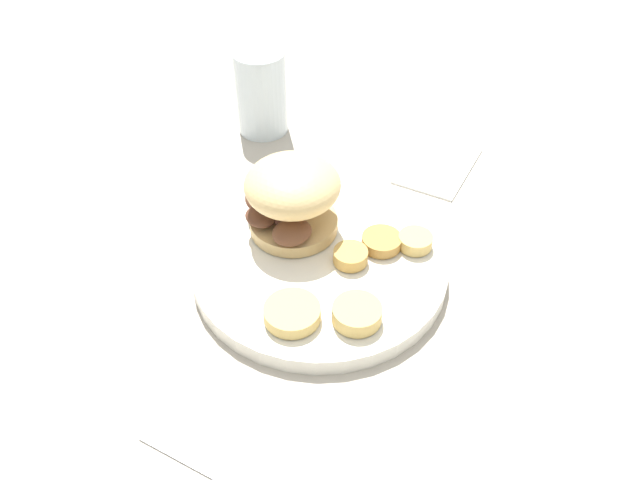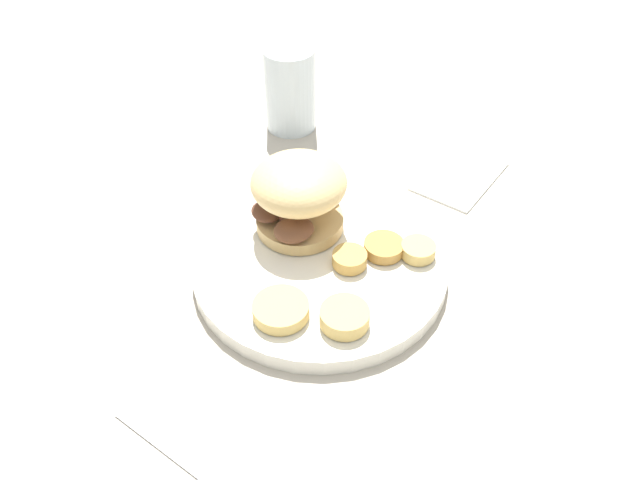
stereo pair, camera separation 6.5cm
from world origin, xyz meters
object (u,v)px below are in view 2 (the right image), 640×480
at_px(sandwich, 297,194).
at_px(fork, 188,459).
at_px(dinner_plate, 320,263).
at_px(drinking_glass, 290,89).

relative_size(sandwich, fork, 0.82).
xyz_separation_m(dinner_plate, drinking_glass, (0.26, -0.14, 0.05)).
height_order(sandwich, fork, sandwich).
xyz_separation_m(dinner_plate, fork, (-0.12, 0.22, -0.01)).
relative_size(dinner_plate, sandwich, 2.18).
distance_m(sandwich, fork, 0.29).
bearing_deg(sandwich, fork, 127.46).
distance_m(fork, drinking_glass, 0.52).
distance_m(dinner_plate, sandwich, 0.08).
height_order(dinner_plate, sandwich, sandwich).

